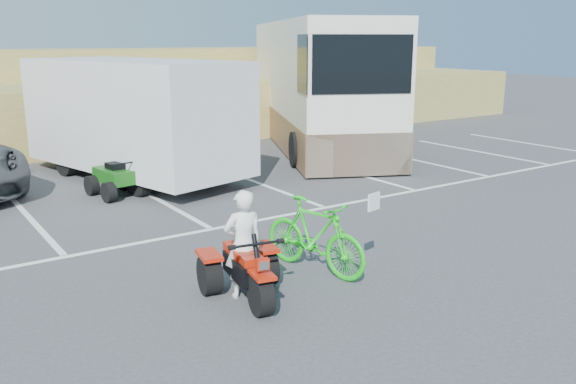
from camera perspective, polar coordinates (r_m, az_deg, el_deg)
ground at (r=9.66m, az=-0.59°, el=-7.09°), size 100.00×100.00×0.00m
parking_stripes at (r=13.43m, az=-7.08°, el=-1.05°), size 28.00×5.16×0.01m
grass_embankment at (r=23.62m, az=-21.99°, el=8.09°), size 40.00×8.50×3.10m
red_trike_atv at (r=8.55m, az=-3.76°, el=-10.02°), size 1.37×1.66×0.96m
rider at (r=8.40m, az=-4.19°, el=-4.87°), size 0.62×0.46×1.53m
green_dirt_bike at (r=9.33m, az=2.49°, el=-4.10°), size 0.98×2.00×1.16m
cargo_trailer at (r=16.01m, az=-14.25°, el=6.98°), size 4.08×6.85×2.99m
rv_motorhome at (r=20.88m, az=2.65°, el=9.29°), size 7.23×11.26×4.00m
quad_atv_green at (r=14.52m, az=-15.70°, el=-0.33°), size 1.14×1.43×0.86m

